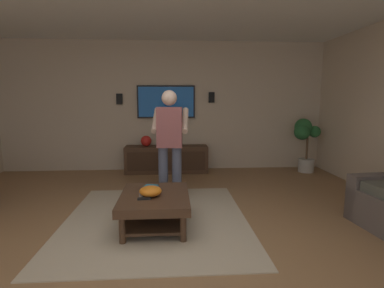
% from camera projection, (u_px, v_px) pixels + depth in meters
% --- Properties ---
extents(ground_plane, '(8.59, 8.59, 0.00)m').
position_uv_depth(ground_plane, '(158.00, 251.00, 3.01)').
color(ground_plane, olive).
extents(wall_back_tv, '(0.10, 7.02, 2.71)m').
position_uv_depth(wall_back_tv, '(165.00, 107.00, 6.39)').
color(wall_back_tv, '#C6B299').
rests_on(wall_back_tv, ground).
extents(area_rug, '(2.51, 2.26, 0.01)m').
position_uv_depth(area_rug, '(156.00, 219.00, 3.78)').
color(area_rug, tan).
rests_on(area_rug, ground).
extents(coffee_table, '(1.00, 0.80, 0.40)m').
position_uv_depth(coffee_table, '(155.00, 203.00, 3.54)').
color(coffee_table, '#422B1C').
rests_on(coffee_table, ground).
extents(media_console, '(0.45, 1.70, 0.55)m').
position_uv_depth(media_console, '(167.00, 159.00, 6.22)').
color(media_console, '#422B1C').
rests_on(media_console, ground).
extents(tv, '(0.05, 1.21, 0.68)m').
position_uv_depth(tv, '(166.00, 102.00, 6.29)').
color(tv, black).
extents(person_standing, '(0.56, 0.57, 1.64)m').
position_uv_depth(person_standing, '(170.00, 139.00, 4.37)').
color(person_standing, '#4C5166').
rests_on(person_standing, ground).
extents(potted_plant_tall, '(0.50, 0.57, 1.12)m').
position_uv_depth(potted_plant_tall, '(305.00, 136.00, 6.20)').
color(potted_plant_tall, '#B7B2A8').
rests_on(potted_plant_tall, ground).
extents(bowl, '(0.26, 0.26, 0.12)m').
position_uv_depth(bowl, '(151.00, 191.00, 3.46)').
color(bowl, orange).
rests_on(bowl, coffee_table).
extents(remote_white, '(0.16, 0.07, 0.02)m').
position_uv_depth(remote_white, '(155.00, 192.00, 3.58)').
color(remote_white, white).
rests_on(remote_white, coffee_table).
extents(remote_black, '(0.05, 0.15, 0.02)m').
position_uv_depth(remote_black, '(144.00, 199.00, 3.34)').
color(remote_black, black).
rests_on(remote_black, coffee_table).
extents(remote_grey, '(0.15, 0.06, 0.02)m').
position_uv_depth(remote_grey, '(141.00, 196.00, 3.44)').
color(remote_grey, slate).
rests_on(remote_grey, coffee_table).
extents(book, '(0.25, 0.21, 0.04)m').
position_uv_depth(book, '(150.00, 188.00, 3.71)').
color(book, teal).
rests_on(book, coffee_table).
extents(vase_round, '(0.22, 0.22, 0.22)m').
position_uv_depth(vase_round, '(146.00, 141.00, 6.16)').
color(vase_round, red).
rests_on(vase_round, media_console).
extents(wall_speaker_left, '(0.06, 0.12, 0.22)m').
position_uv_depth(wall_speaker_left, '(212.00, 97.00, 6.35)').
color(wall_speaker_left, black).
extents(wall_speaker_right, '(0.06, 0.12, 0.22)m').
position_uv_depth(wall_speaker_right, '(119.00, 99.00, 6.23)').
color(wall_speaker_right, black).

